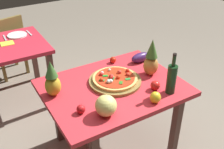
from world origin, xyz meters
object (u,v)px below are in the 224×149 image
(display_table, at_px, (113,95))
(bell_pepper, at_px, (155,97))
(pineapple_left, at_px, (52,80))
(tomato_by_bottle, at_px, (81,109))
(pizza_board, at_px, (115,81))
(tomato_near_board, at_px, (155,85))
(tomato_beside_pepper, at_px, (113,60))
(wine_bottle, at_px, (172,78))
(dinner_plate, at_px, (17,35))
(dining_chair, at_px, (8,43))
(background_table, at_px, (9,55))
(napkin_folded, at_px, (7,43))
(eggplant, at_px, (140,57))
(pineapple_right, at_px, (151,59))
(pizza, at_px, (115,78))
(knife_utensil, at_px, (29,33))
(fork_utensil, at_px, (5,38))
(melon, at_px, (106,106))

(display_table, xyz_separation_m, bell_pepper, (0.16, -0.35, 0.14))
(pineapple_left, height_order, tomato_by_bottle, pineapple_left)
(pineapple_left, bearing_deg, display_table, -15.62)
(pizza_board, distance_m, bell_pepper, 0.41)
(display_table, height_order, tomato_near_board, tomato_near_board)
(tomato_beside_pepper, bearing_deg, pizza_board, -117.94)
(wine_bottle, xyz_separation_m, dinner_plate, (-0.77, 1.77, -0.12))
(bell_pepper, bearing_deg, pineapple_left, 142.39)
(display_table, bearing_deg, dining_chair, 104.43)
(background_table, bearing_deg, display_table, -65.39)
(dining_chair, relative_size, pineapple_left, 2.84)
(dinner_plate, bearing_deg, dining_chair, 98.23)
(napkin_folded, bearing_deg, tomato_near_board, -61.10)
(pineapple_left, xyz_separation_m, eggplant, (0.91, 0.10, -0.09))
(pineapple_right, bearing_deg, tomato_near_board, -118.16)
(pizza, bearing_deg, tomato_near_board, -49.08)
(bell_pepper, distance_m, napkin_folded, 1.81)
(napkin_folded, bearing_deg, bell_pepper, -66.04)
(napkin_folded, bearing_deg, knife_utensil, 29.40)
(pizza, height_order, wine_bottle, wine_bottle)
(bell_pepper, bearing_deg, napkin_folded, 113.96)
(tomato_near_board, bearing_deg, tomato_beside_pepper, 96.42)
(background_table, distance_m, tomato_by_bottle, 1.48)
(pizza, relative_size, pineapple_right, 1.13)
(wine_bottle, bearing_deg, pizza, 131.08)
(display_table, height_order, background_table, same)
(pineapple_right, xyz_separation_m, fork_utensil, (-0.94, 1.47, -0.15))
(pizza_board, xyz_separation_m, tomato_beside_pepper, (0.16, 0.30, 0.02))
(bell_pepper, distance_m, knife_utensil, 1.87)
(pizza, relative_size, knife_utensil, 2.10)
(pizza_board, bearing_deg, knife_utensil, 102.88)
(background_table, distance_m, dining_chair, 0.64)
(pineapple_left, distance_m, pineapple_right, 0.86)
(tomato_beside_pepper, bearing_deg, pineapple_left, -162.57)
(display_table, distance_m, pineapple_right, 0.45)
(bell_pepper, height_order, tomato_by_bottle, bell_pepper)
(pizza, height_order, fork_utensil, pizza)
(dinner_plate, height_order, fork_utensil, dinner_plate)
(melon, bearing_deg, knife_utensil, 91.70)
(pizza_board, relative_size, pineapple_right, 1.32)
(wine_bottle, distance_m, tomato_beside_pepper, 0.67)
(display_table, relative_size, dining_chair, 1.33)
(pizza_board, bearing_deg, bell_pepper, -73.08)
(pineapple_left, distance_m, knife_utensil, 1.35)
(tomato_beside_pepper, distance_m, napkin_folded, 1.23)
(pineapple_right, distance_m, bell_pepper, 0.42)
(bell_pepper, xyz_separation_m, tomato_by_bottle, (-0.54, 0.17, -0.01))
(pizza_board, relative_size, bell_pepper, 4.79)
(pineapple_right, height_order, eggplant, pineapple_right)
(pineapple_right, relative_size, dinner_plate, 1.53)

